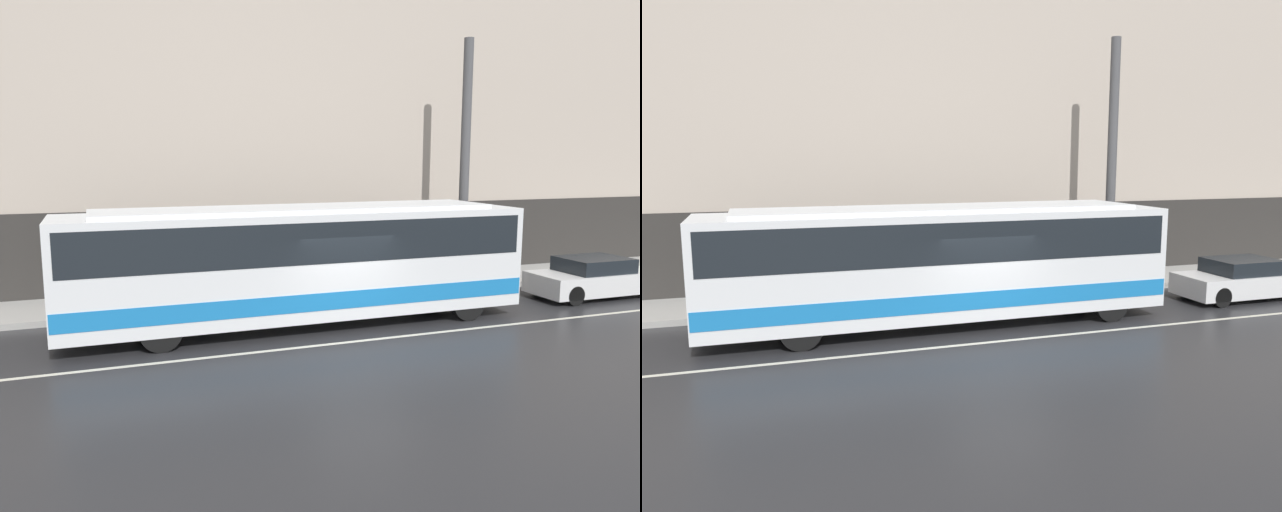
# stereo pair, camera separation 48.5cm
# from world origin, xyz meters

# --- Properties ---
(ground_plane) EXTENTS (60.00, 60.00, 0.00)m
(ground_plane) POSITION_xyz_m (0.00, 0.00, 0.00)
(ground_plane) COLOR #262628
(sidewalk) EXTENTS (60.00, 2.89, 0.17)m
(sidewalk) POSITION_xyz_m (0.00, 5.45, 0.09)
(sidewalk) COLOR #A09E99
(sidewalk) RESTS_ON ground_plane
(building_facade) EXTENTS (60.00, 0.35, 12.10)m
(building_facade) POSITION_xyz_m (0.00, 7.03, 5.84)
(building_facade) COLOR #B7A899
(building_facade) RESTS_ON ground_plane
(lane_stripe) EXTENTS (54.00, 0.14, 0.01)m
(lane_stripe) POSITION_xyz_m (0.00, 0.00, 0.00)
(lane_stripe) COLOR beige
(lane_stripe) RESTS_ON ground_plane
(transit_bus) EXTENTS (12.30, 2.57, 3.19)m
(transit_bus) POSITION_xyz_m (-0.88, 1.94, 1.80)
(transit_bus) COLOR white
(transit_bus) RESTS_ON ground_plane
(sedan_white_front) EXTENTS (4.35, 1.78, 1.28)m
(sedan_white_front) POSITION_xyz_m (9.18, 1.94, 0.61)
(sedan_white_front) COLOR silver
(sedan_white_front) RESTS_ON ground_plane
(utility_pole_near) EXTENTS (0.32, 0.32, 8.12)m
(utility_pole_near) POSITION_xyz_m (5.83, 4.56, 4.24)
(utility_pole_near) COLOR #4C4C4F
(utility_pole_near) RESTS_ON sidewalk
(pedestrian_waiting) EXTENTS (0.36, 0.36, 1.65)m
(pedestrian_waiting) POSITION_xyz_m (-3.02, 4.72, 0.94)
(pedestrian_waiting) COLOR navy
(pedestrian_waiting) RESTS_ON sidewalk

